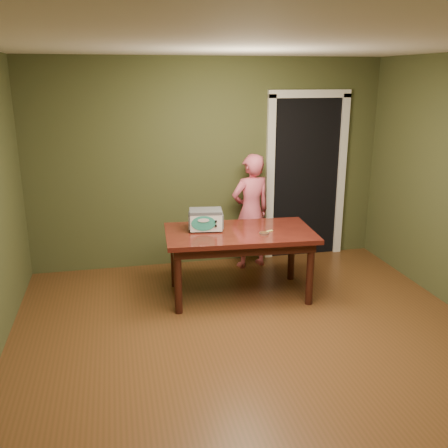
# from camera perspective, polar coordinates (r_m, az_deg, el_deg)

# --- Properties ---
(floor) EXTENTS (5.00, 5.00, 0.00)m
(floor) POSITION_cam_1_polar(r_m,az_deg,el_deg) (4.50, 4.63, -15.22)
(floor) COLOR #593319
(floor) RESTS_ON ground
(room_shell) EXTENTS (4.52, 5.02, 2.61)m
(room_shell) POSITION_cam_1_polar(r_m,az_deg,el_deg) (3.88, 5.22, 6.74)
(room_shell) COLOR #3E4524
(room_shell) RESTS_ON ground
(doorway) EXTENTS (1.10, 0.66, 2.25)m
(doorway) POSITION_cam_1_polar(r_m,az_deg,el_deg) (7.01, 8.42, 5.62)
(doorway) COLOR black
(doorway) RESTS_ON ground
(dining_table) EXTENTS (1.65, 1.00, 0.75)m
(dining_table) POSITION_cam_1_polar(r_m,az_deg,el_deg) (5.44, 1.78, -1.81)
(dining_table) COLOR #3C130D
(dining_table) RESTS_ON floor
(toy_oven) EXTENTS (0.40, 0.30, 0.23)m
(toy_oven) POSITION_cam_1_polar(r_m,az_deg,el_deg) (5.41, -2.10, 0.57)
(toy_oven) COLOR #4C4F54
(toy_oven) RESTS_ON dining_table
(baking_pan) EXTENTS (0.10, 0.10, 0.02)m
(baking_pan) POSITION_cam_1_polar(r_m,az_deg,el_deg) (5.31, 4.61, -1.06)
(baking_pan) COLOR silver
(baking_pan) RESTS_ON dining_table
(spatula) EXTENTS (0.17, 0.10, 0.01)m
(spatula) POSITION_cam_1_polar(r_m,az_deg,el_deg) (5.38, 4.83, -0.91)
(spatula) COLOR #D9D45E
(spatula) RESTS_ON dining_table
(child) EXTENTS (0.60, 0.46, 1.46)m
(child) POSITION_cam_1_polar(r_m,az_deg,el_deg) (6.29, 3.09, 1.45)
(child) COLOR #DA596F
(child) RESTS_ON floor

